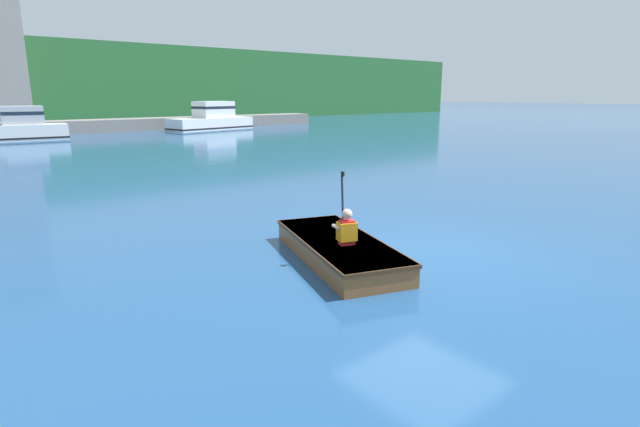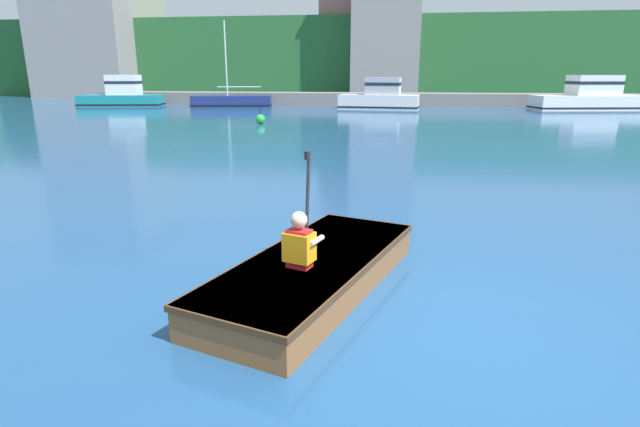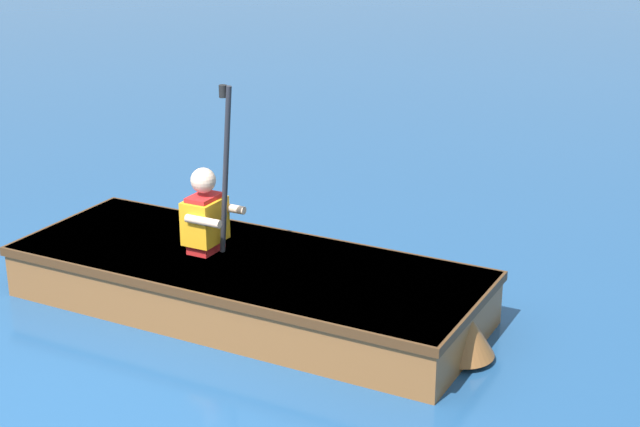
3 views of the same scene
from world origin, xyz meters
TOP-DOWN VIEW (x-y plane):
  - ground_plane at (0.00, 0.00)m, footprint 300.00×300.00m
  - rowboat_foreground at (-1.48, 0.77)m, footprint 2.20×3.44m
  - person_paddler at (-1.60, 0.43)m, footprint 0.42×0.41m

SIDE VIEW (x-z plane):
  - ground_plane at x=0.00m, z-range 0.00..0.00m
  - rowboat_foreground at x=-1.48m, z-range 0.03..0.39m
  - person_paddler at x=-1.60m, z-range 0.05..1.21m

